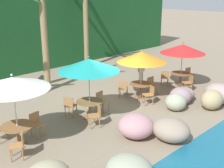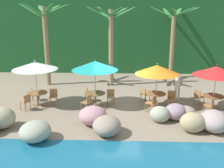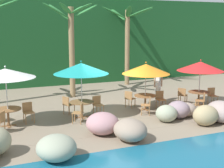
% 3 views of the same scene
% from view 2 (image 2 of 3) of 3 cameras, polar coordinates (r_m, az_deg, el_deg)
% --- Properties ---
extents(ground_plane, '(120.00, 120.00, 0.00)m').
position_cam_2_polar(ground_plane, '(14.22, 1.47, -4.85)').
color(ground_plane, gray).
extents(terrace_deck, '(18.00, 5.20, 0.01)m').
position_cam_2_polar(terrace_deck, '(14.22, 1.47, -4.83)').
color(terrace_deck, gray).
rests_on(terrace_deck, ground).
extents(foliage_backdrop, '(28.00, 2.40, 6.00)m').
position_cam_2_polar(foliage_backdrop, '(22.41, 1.86, 10.57)').
color(foliage_backdrop, '#194C23').
rests_on(foliage_backdrop, ground).
extents(rock_seawall, '(13.21, 3.53, 0.96)m').
position_cam_2_polar(rock_seawall, '(11.38, -0.61, -8.02)').
color(rock_seawall, gray).
rests_on(rock_seawall, ground).
extents(umbrella_white, '(2.40, 2.40, 2.54)m').
position_cam_2_polar(umbrella_white, '(14.29, -16.67, 3.89)').
color(umbrella_white, silver).
rests_on(umbrella_white, ground).
extents(dining_table_white, '(1.10, 1.10, 0.74)m').
position_cam_2_polar(dining_table_white, '(14.68, -16.18, -2.28)').
color(dining_table_white, brown).
rests_on(dining_table_white, ground).
extents(chair_white_seaward, '(0.47, 0.48, 0.87)m').
position_cam_2_polar(chair_white_seaward, '(14.66, -12.83, -2.49)').
color(chair_white_seaward, '#9E7042').
rests_on(chair_white_seaward, ground).
extents(chair_white_inland, '(0.57, 0.56, 0.87)m').
position_cam_2_polar(chair_white_inland, '(15.51, -16.92, -1.78)').
color(chair_white_inland, '#9E7042').
rests_on(chair_white_inland, ground).
extents(chair_white_left, '(0.58, 0.58, 0.87)m').
position_cam_2_polar(chair_white_left, '(14.13, -18.47, -3.61)').
color(chair_white_left, '#9E7042').
rests_on(chair_white_left, ground).
extents(umbrella_teal, '(2.46, 2.46, 2.61)m').
position_cam_2_polar(umbrella_teal, '(13.63, -3.81, 4.10)').
color(umbrella_teal, silver).
rests_on(umbrella_teal, ground).
extents(dining_table_teal, '(1.10, 1.10, 0.74)m').
position_cam_2_polar(dining_table_teal, '(14.05, -3.69, -2.48)').
color(dining_table_teal, brown).
rests_on(dining_table_teal, ground).
extents(chair_teal_seaward, '(0.48, 0.48, 0.87)m').
position_cam_2_polar(chair_teal_seaward, '(14.22, -0.27, -2.66)').
color(chair_teal_seaward, '#9E7042').
rests_on(chair_teal_seaward, ground).
extents(chair_teal_inland, '(0.58, 0.57, 0.87)m').
position_cam_2_polar(chair_teal_inland, '(14.80, -5.31, -1.99)').
color(chair_teal_inland, '#9E7042').
rests_on(chair_teal_inland, ground).
extents(chair_teal_left, '(0.58, 0.58, 0.87)m').
position_cam_2_polar(chair_teal_left, '(13.38, -5.46, -3.92)').
color(chair_teal_left, '#9E7042').
rests_on(chair_teal_left, ground).
extents(umbrella_orange, '(2.33, 2.33, 2.41)m').
position_cam_2_polar(umbrella_orange, '(13.79, 9.94, 3.17)').
color(umbrella_orange, silver).
rests_on(umbrella_orange, ground).
extents(dining_table_orange, '(1.10, 1.10, 0.74)m').
position_cam_2_polar(dining_table_orange, '(14.16, 9.67, -2.53)').
color(dining_table_orange, brown).
rests_on(dining_table_orange, ground).
extents(chair_orange_seaward, '(0.47, 0.47, 0.87)m').
position_cam_2_polar(chair_orange_seaward, '(14.33, 13.05, -2.93)').
color(chair_orange_seaward, '#9E7042').
rests_on(chair_orange_seaward, ground).
extents(chair_orange_inland, '(0.59, 0.59, 0.87)m').
position_cam_2_polar(chair_orange_inland, '(14.74, 7.16, -2.12)').
color(chair_orange_inland, '#9E7042').
rests_on(chair_orange_inland, ground).
extents(chair_orange_left, '(0.57, 0.57, 0.87)m').
position_cam_2_polar(chair_orange_left, '(13.41, 8.76, -3.99)').
color(chair_orange_left, '#9E7042').
rests_on(chair_orange_left, ground).
extents(umbrella_red, '(2.38, 2.38, 2.43)m').
position_cam_2_polar(umbrella_red, '(14.21, 22.12, 2.70)').
color(umbrella_red, silver).
rests_on(umbrella_red, ground).
extents(dining_table_red, '(1.10, 1.10, 0.74)m').
position_cam_2_polar(dining_table_red, '(14.58, 21.53, -2.90)').
color(dining_table_red, brown).
rests_on(dining_table_red, ground).
extents(chair_red_inland, '(0.60, 0.59, 0.87)m').
position_cam_2_polar(chair_red_inland, '(14.98, 18.60, -2.54)').
color(chair_red_inland, '#9E7042').
rests_on(chair_red_inland, ground).
extents(chair_red_left, '(0.59, 0.59, 0.87)m').
position_cam_2_polar(chair_red_left, '(13.80, 20.91, -4.30)').
color(chair_red_left, '#9E7042').
rests_on(chair_red_left, ground).
extents(palm_tree_nearest, '(3.41, 3.26, 5.58)m').
position_cam_2_polar(palm_tree_nearest, '(18.25, -14.52, 11.47)').
color(palm_tree_nearest, olive).
rests_on(palm_tree_nearest, ground).
extents(palm_tree_second, '(3.32, 3.02, 5.39)m').
position_cam_2_polar(palm_tree_second, '(17.54, -0.23, 11.37)').
color(palm_tree_second, olive).
rests_on(palm_tree_second, ground).
extents(palm_tree_third, '(3.70, 3.54, 5.45)m').
position_cam_2_polar(palm_tree_third, '(20.21, 13.49, 11.71)').
color(palm_tree_third, olive).
rests_on(palm_tree_third, ground).
extents(waiter_in_white, '(0.52, 0.38, 1.70)m').
position_cam_2_polar(waiter_in_white, '(15.41, 14.37, 0.14)').
color(waiter_in_white, white).
rests_on(waiter_in_white, ground).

